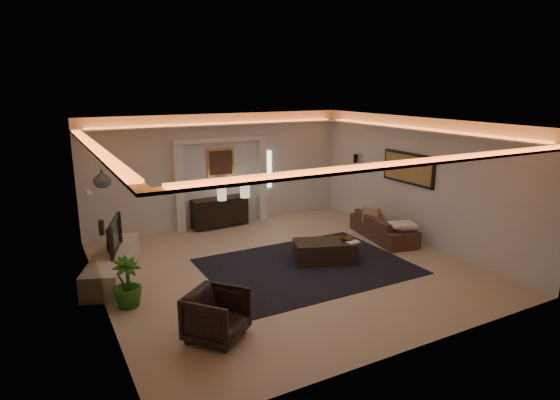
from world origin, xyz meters
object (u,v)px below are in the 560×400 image
sofa (383,227)px  coffee_table (325,252)px  console (220,212)px  armchair (217,315)px

sofa → coffee_table: (-2.09, -0.59, -0.09)m
console → sofa: bearing=-44.6°
sofa → coffee_table: sofa is taller
console → sofa: 4.17m
console → coffee_table: 3.52m
armchair → console: bearing=28.2°
sofa → armchair: armchair is taller
console → coffee_table: size_ratio=1.16×
console → sofa: size_ratio=0.73×
sofa → coffee_table: 2.17m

